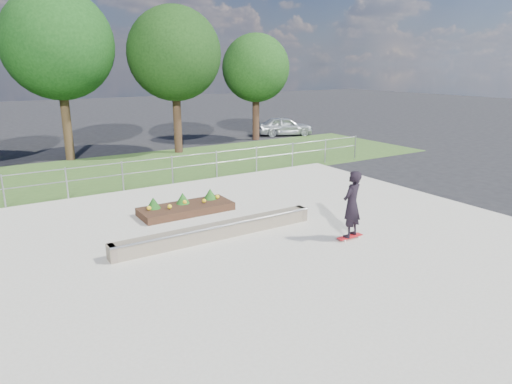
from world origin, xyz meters
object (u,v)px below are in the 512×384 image
at_px(grind_ledge, 218,231).
at_px(skateboarder, 352,204).
at_px(planter_bed, 186,207).
at_px(parked_car, 285,126).

relative_size(grind_ledge, skateboarder, 3.11).
bearing_deg(planter_bed, grind_ledge, -93.80).
bearing_deg(skateboarder, grind_ledge, 146.57).
xyz_separation_m(planter_bed, skateboarder, (2.88, -4.60, 0.81)).
xyz_separation_m(grind_ledge, skateboarder, (3.05, -2.01, 0.79)).
height_order(grind_ledge, planter_bed, planter_bed).
xyz_separation_m(grind_ledge, planter_bed, (0.17, 2.59, -0.02)).
distance_m(skateboarder, parked_car, 19.49).
relative_size(planter_bed, parked_car, 0.79).
relative_size(planter_bed, skateboarder, 1.56).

